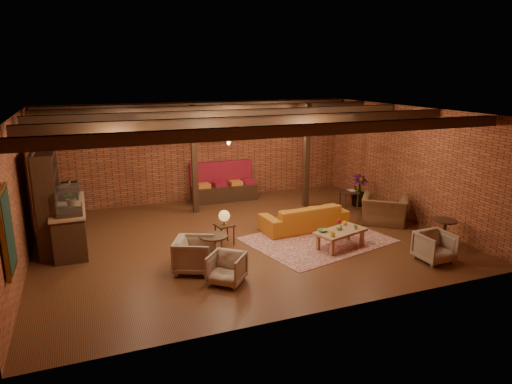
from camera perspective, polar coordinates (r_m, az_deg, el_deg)
name	(u,v)px	position (r m, az deg, el deg)	size (l,w,h in m)	color
floor	(244,238)	(11.75, -1.57, -5.75)	(10.00, 10.00, 0.00)	#3C200F
ceiling	(243,112)	(11.04, -1.69, 9.99)	(10.00, 8.00, 0.02)	black
wall_back	(202,151)	(15.05, -6.77, 5.06)	(10.00, 0.02, 3.20)	brown
wall_front	(323,227)	(7.78, 8.34, -4.35)	(10.00, 0.02, 3.20)	brown
wall_left	(18,197)	(10.76, -27.60, -0.51)	(0.02, 8.00, 3.20)	brown
wall_right	(408,163)	(13.75, 18.44, 3.48)	(0.02, 8.00, 3.20)	brown
ceiling_beams	(243,117)	(11.05, -1.68, 9.37)	(9.80, 6.40, 0.22)	black
ceiling_pipe	(223,120)	(12.58, -4.14, 8.96)	(0.12, 0.12, 9.60)	black
post_left	(194,160)	(13.57, -7.72, 3.96)	(0.16, 0.16, 3.20)	black
post_right	(307,156)	(14.19, 6.37, 4.48)	(0.16, 0.16, 3.20)	black
service_counter	(69,215)	(11.86, -22.35, -2.64)	(0.80, 2.50, 1.60)	black
plant_counter	(72,195)	(11.93, -22.07, -0.39)	(0.35, 0.39, 0.30)	#337F33
shelving_hutch	(49,199)	(11.87, -24.46, -0.83)	(0.52, 2.00, 2.40)	black
chalkboard_menu	(8,231)	(8.55, -28.63, -4.29)	(0.08, 0.96, 1.46)	black
banquette	(224,186)	(15.01, -3.99, 0.81)	(2.10, 0.70, 1.00)	maroon
service_sign	(228,131)	(14.24, -3.58, 7.64)	(0.86, 0.06, 0.30)	orange
ceiling_spotlights	(243,126)	(11.07, -1.67, 8.24)	(6.40, 4.40, 0.28)	black
rug	(317,240)	(11.72, 7.68, -5.92)	(3.32, 2.54, 0.01)	maroon
sofa	(304,217)	(12.34, 6.02, -3.12)	(2.34, 0.91, 0.68)	#AA5D17
coffee_table	(340,232)	(11.18, 10.45, -4.98)	(1.40, 0.97, 0.69)	#906643
side_table_lamp	(224,218)	(11.15, -3.99, -3.32)	(0.48, 0.48, 0.87)	black
round_table_left	(214,244)	(10.15, -5.31, -6.54)	(0.63, 0.63, 0.65)	black
armchair_a	(194,253)	(9.83, -7.74, -7.59)	(0.79, 0.74, 0.81)	#B9AA8F
armchair_b	(227,267)	(9.27, -3.69, -9.34)	(0.66, 0.62, 0.68)	#B9AA8F
armchair_right	(385,205)	(13.17, 15.82, -1.62)	(1.21, 0.78, 1.06)	brown
side_table_book	(349,192)	(14.33, 11.56, -0.06)	(0.58, 0.58, 0.59)	black
round_table_right	(445,228)	(12.03, 22.51, -4.22)	(0.56, 0.56, 0.65)	black
armchair_far	(435,245)	(11.00, 21.47, -6.24)	(0.72, 0.67, 0.74)	#B9AA8F
plant_tall	(361,159)	(14.56, 12.95, 3.99)	(1.66, 1.66, 2.96)	#4C7F4C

